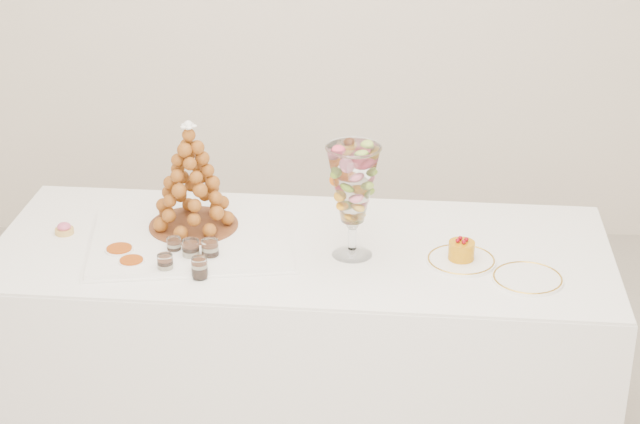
{
  "coord_description": "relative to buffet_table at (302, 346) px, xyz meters",
  "views": [
    {
      "loc": [
        0.09,
        -2.98,
        2.41
      ],
      "look_at": [
        0.01,
        0.22,
        0.93
      ],
      "focal_mm": 60.0,
      "sensor_mm": 36.0,
      "label": 1
    }
  ],
  "objects": [
    {
      "name": "verrine_e",
      "position": [
        -0.31,
        -0.23,
        0.43
      ],
      "size": [
        0.06,
        0.06,
        0.07
      ],
      "primitive_type": "cylinder",
      "rotation": [
        0.0,
        0.0,
        -0.17
      ],
      "color": "white",
      "rests_on": "buffet_table"
    },
    {
      "name": "buffet_table",
      "position": [
        0.0,
        0.0,
        0.0
      ],
      "size": [
        2.14,
        0.98,
        0.79
      ],
      "rotation": [
        0.0,
        0.0,
        -0.07
      ],
      "color": "white",
      "rests_on": "ground"
    },
    {
      "name": "ramekin_front",
      "position": [
        -0.54,
        -0.17,
        0.41
      ],
      "size": [
        0.09,
        0.09,
        0.03
      ],
      "primitive_type": "cylinder",
      "color": "white",
      "rests_on": "buffet_table"
    },
    {
      "name": "verrine_a",
      "position": [
        -0.42,
        -0.08,
        0.43
      ],
      "size": [
        0.06,
        0.06,
        0.06
      ],
      "primitive_type": "cylinder",
      "rotation": [
        0.0,
        0.0,
        -0.28
      ],
      "color": "white",
      "rests_on": "buffet_table"
    },
    {
      "name": "pink_tart",
      "position": [
        -0.82,
        0.07,
        0.41
      ],
      "size": [
        0.06,
        0.06,
        0.04
      ],
      "color": "tan",
      "rests_on": "buffet_table"
    },
    {
      "name": "verrine_c",
      "position": [
        -0.29,
        -0.12,
        0.44
      ],
      "size": [
        0.07,
        0.07,
        0.08
      ],
      "primitive_type": "cylinder",
      "rotation": [
        0.0,
        0.0,
        -0.33
      ],
      "color": "white",
      "rests_on": "buffet_table"
    },
    {
      "name": "macaron_vase",
      "position": [
        0.17,
        -0.06,
        0.64
      ],
      "size": [
        0.17,
        0.17,
        0.38
      ],
      "color": "white",
      "rests_on": "buffet_table"
    },
    {
      "name": "verrine_b",
      "position": [
        -0.36,
        -0.12,
        0.44
      ],
      "size": [
        0.06,
        0.06,
        0.08
      ],
      "primitive_type": "cylinder",
      "rotation": [
        0.0,
        0.0,
        0.16
      ],
      "color": "white",
      "rests_on": "buffet_table"
    },
    {
      "name": "croquembouche",
      "position": [
        -0.38,
        0.1,
        0.61
      ],
      "size": [
        0.31,
        0.31,
        0.38
      ],
      "rotation": [
        0.0,
        0.0,
        -0.25
      ],
      "color": "brown",
      "rests_on": "lace_tray"
    },
    {
      "name": "cake_plate",
      "position": [
        0.53,
        -0.1,
        0.4
      ],
      "size": [
        0.23,
        0.23,
        0.01
      ],
      "primitive_type": "cylinder",
      "color": "white",
      "rests_on": "buffet_table"
    },
    {
      "name": "mousse_cake",
      "position": [
        0.53,
        -0.1,
        0.44
      ],
      "size": [
        0.09,
        0.09,
        0.08
      ],
      "color": "#C37C09",
      "rests_on": "cake_plate"
    },
    {
      "name": "ramekin_back",
      "position": [
        -0.6,
        -0.1,
        0.41
      ],
      "size": [
        0.09,
        0.09,
        0.03
      ],
      "primitive_type": "cylinder",
      "color": "white",
      "rests_on": "buffet_table"
    },
    {
      "name": "lace_tray",
      "position": [
        -0.37,
        0.01,
        0.41
      ],
      "size": [
        0.72,
        0.58,
        0.02
      ],
      "primitive_type": "cube",
      "rotation": [
        0.0,
        0.0,
        0.12
      ],
      "color": "white",
      "rests_on": "buffet_table"
    },
    {
      "name": "verrine_d",
      "position": [
        -0.43,
        -0.21,
        0.43
      ],
      "size": [
        0.06,
        0.06,
        0.07
      ],
      "primitive_type": "cylinder",
      "rotation": [
        0.0,
        0.0,
        -0.1
      ],
      "color": "white",
      "rests_on": "buffet_table"
    },
    {
      "name": "spare_plate",
      "position": [
        0.73,
        -0.22,
        0.4
      ],
      "size": [
        0.23,
        0.23,
        0.01
      ],
      "primitive_type": "cylinder",
      "color": "white",
      "rests_on": "buffet_table"
    }
  ]
}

